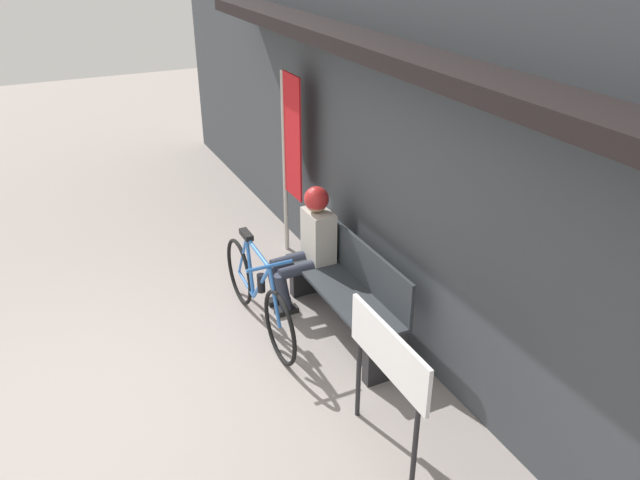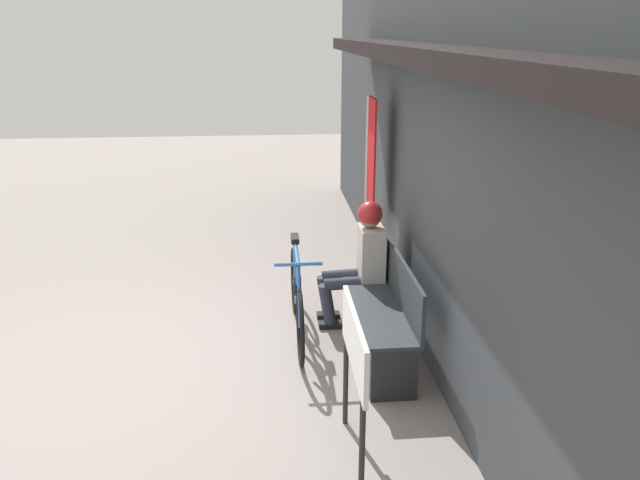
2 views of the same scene
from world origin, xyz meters
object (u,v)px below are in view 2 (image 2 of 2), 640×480
at_px(banner_pole, 370,171).
at_px(signboard, 354,353).
at_px(bicycle, 297,298).
at_px(park_bench_near, 383,309).
at_px(person_seated, 361,254).

height_order(banner_pole, signboard, banner_pole).
xyz_separation_m(bicycle, signboard, (1.75, 0.26, 0.40)).
relative_size(park_bench_near, banner_pole, 0.78).
distance_m(park_bench_near, person_seated, 0.66).
height_order(park_bench_near, signboard, signboard).
bearing_deg(person_seated, banner_pole, 166.50).
distance_m(bicycle, banner_pole, 1.70).
relative_size(bicycle, banner_pole, 0.83).
relative_size(person_seated, banner_pole, 0.59).
xyz_separation_m(park_bench_near, person_seated, (-0.58, -0.11, 0.29)).
distance_m(park_bench_near, banner_pole, 1.77).
distance_m(person_seated, banner_pole, 1.14).
relative_size(bicycle, signboard, 1.64).
bearing_deg(bicycle, person_seated, 109.61).
distance_m(bicycle, signboard, 1.82).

